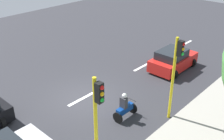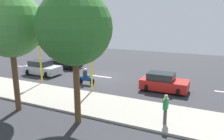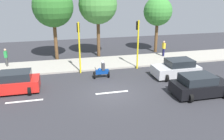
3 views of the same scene
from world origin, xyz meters
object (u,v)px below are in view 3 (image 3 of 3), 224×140
at_px(car_silver, 176,69).
at_px(pedestrian_near_signal, 6,57).
at_px(car_red, 13,83).
at_px(pedestrian_by_tree, 164,48).
at_px(car_black, 200,86).
at_px(street_tree_north, 158,12).
at_px(street_tree_south, 53,7).
at_px(traffic_light_corner, 138,38).
at_px(motorcycle, 102,71).
at_px(street_tree_center, 98,5).
at_px(traffic_light_midblock, 79,40).

xyz_separation_m(car_silver, pedestrian_near_signal, (6.00, 14.50, 0.35)).
bearing_deg(car_red, pedestrian_by_tree, -67.90).
distance_m(car_black, pedestrian_by_tree, 9.68).
bearing_deg(street_tree_north, street_tree_south, 92.10).
relative_size(car_black, street_tree_south, 0.53).
relative_size(traffic_light_corner, street_tree_north, 0.71).
height_order(car_black, motorcycle, motorcycle).
xyz_separation_m(car_silver, motorcycle, (1.13, 6.23, -0.07)).
distance_m(traffic_light_corner, street_tree_center, 6.33).
height_order(motorcycle, street_tree_center, street_tree_center).
bearing_deg(car_black, street_tree_south, 39.86).
distance_m(motorcycle, street_tree_center, 8.49).
xyz_separation_m(motorcycle, street_tree_south, (6.66, 3.61, 4.78)).
bearing_deg(pedestrian_near_signal, street_tree_south, -68.98).
relative_size(car_black, street_tree_north, 0.62).
xyz_separation_m(street_tree_center, street_tree_north, (0.22, -6.94, -0.85)).
height_order(traffic_light_corner, street_tree_south, street_tree_south).
xyz_separation_m(traffic_light_corner, street_tree_north, (5.30, -4.21, 1.77)).
distance_m(car_silver, traffic_light_corner, 4.45).
height_order(motorcycle, traffic_light_midblock, traffic_light_midblock).
bearing_deg(car_red, car_black, -105.71).
height_order(car_black, street_tree_center, street_tree_center).
bearing_deg(motorcycle, car_silver, -100.32).
distance_m(car_red, traffic_light_midblock, 6.39).
height_order(pedestrian_by_tree, street_tree_north, street_tree_north).
bearing_deg(traffic_light_corner, street_tree_south, 56.34).
relative_size(car_red, motorcycle, 2.51).
relative_size(car_silver, traffic_light_corner, 0.85).
bearing_deg(pedestrian_by_tree, car_black, 169.48).
xyz_separation_m(car_black, pedestrian_by_tree, (9.52, -1.77, 0.35)).
relative_size(motorcycle, pedestrian_near_signal, 0.91).
relative_size(traffic_light_midblock, street_tree_north, 0.71).
xyz_separation_m(car_black, car_silver, (3.73, -0.22, -0.00)).
bearing_deg(motorcycle, pedestrian_by_tree, -59.12).
distance_m(car_black, pedestrian_near_signal, 17.28).
height_order(pedestrian_near_signal, traffic_light_corner, traffic_light_corner).
relative_size(traffic_light_corner, street_tree_south, 0.60).
bearing_deg(car_black, street_tree_north, -9.07).
height_order(pedestrian_by_tree, street_tree_center, street_tree_center).
bearing_deg(street_tree_north, pedestrian_near_signal, 97.79).
bearing_deg(street_tree_south, pedestrian_by_tree, -99.99).
distance_m(traffic_light_corner, street_tree_south, 9.14).
distance_m(car_black, street_tree_north, 12.74).
bearing_deg(motorcycle, traffic_light_corner, -64.31).
relative_size(motorcycle, street_tree_south, 0.20).
relative_size(car_red, pedestrian_near_signal, 2.27).
bearing_deg(pedestrian_near_signal, car_silver, -112.49).
height_order(car_black, traffic_light_midblock, traffic_light_midblock).
height_order(car_red, pedestrian_near_signal, pedestrian_near_signal).
height_order(car_black, pedestrian_near_signal, pedestrian_near_signal).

